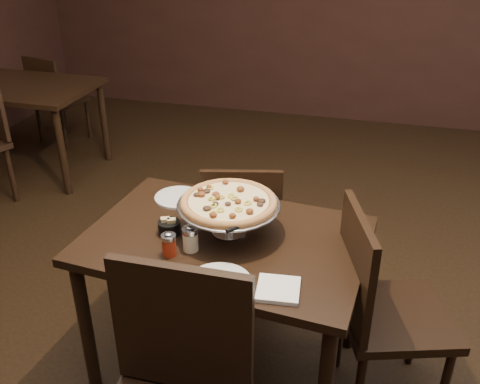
# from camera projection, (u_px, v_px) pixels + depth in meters

# --- Properties ---
(room) EXTENTS (6.04, 7.04, 2.84)m
(room) POSITION_uv_depth(u_px,v_px,m) (251.00, 70.00, 1.99)
(room) COLOR black
(room) RESTS_ON ground
(dining_table) EXTENTS (1.22, 0.87, 0.72)m
(dining_table) POSITION_uv_depth(u_px,v_px,m) (226.00, 256.00, 2.27)
(dining_table) COLOR black
(dining_table) RESTS_ON ground
(background_table) EXTENTS (1.15, 0.77, 0.72)m
(background_table) POSITION_uv_depth(u_px,v_px,m) (21.00, 96.00, 4.21)
(background_table) COLOR black
(background_table) RESTS_ON ground
(pizza_stand) EXTENTS (0.43, 0.43, 0.18)m
(pizza_stand) POSITION_uv_depth(u_px,v_px,m) (229.00, 202.00, 2.19)
(pizza_stand) COLOR #B8B8BF
(pizza_stand) RESTS_ON dining_table
(parmesan_shaker) EXTENTS (0.07, 0.07, 0.11)m
(parmesan_shaker) POSITION_uv_depth(u_px,v_px,m) (190.00, 238.00, 2.12)
(parmesan_shaker) COLOR beige
(parmesan_shaker) RESTS_ON dining_table
(pepper_flake_shaker) EXTENTS (0.06, 0.06, 0.10)m
(pepper_flake_shaker) POSITION_uv_depth(u_px,v_px,m) (169.00, 244.00, 2.09)
(pepper_flake_shaker) COLOR maroon
(pepper_flake_shaker) RESTS_ON dining_table
(packet_caddy) EXTENTS (0.09, 0.09, 0.07)m
(packet_caddy) POSITION_uv_depth(u_px,v_px,m) (169.00, 227.00, 2.24)
(packet_caddy) COLOR black
(packet_caddy) RESTS_ON dining_table
(napkin_stack) EXTENTS (0.17, 0.17, 0.02)m
(napkin_stack) POSITION_uv_depth(u_px,v_px,m) (278.00, 289.00, 1.91)
(napkin_stack) COLOR white
(napkin_stack) RESTS_ON dining_table
(plate_left) EXTENTS (0.22, 0.22, 0.01)m
(plate_left) POSITION_uv_depth(u_px,v_px,m) (178.00, 197.00, 2.52)
(plate_left) COLOR silver
(plate_left) RESTS_ON dining_table
(plate_near) EXTENTS (0.24, 0.24, 0.01)m
(plate_near) POSITION_uv_depth(u_px,v_px,m) (219.00, 283.00, 1.94)
(plate_near) COLOR silver
(plate_near) RESTS_ON dining_table
(serving_spatula) EXTENTS (0.14, 0.14, 0.02)m
(serving_spatula) POSITION_uv_depth(u_px,v_px,m) (238.00, 228.00, 2.03)
(serving_spatula) COLOR #B8B8BF
(serving_spatula) RESTS_ON pizza_stand
(chair_far) EXTENTS (0.48, 0.48, 0.84)m
(chair_far) POSITION_uv_depth(u_px,v_px,m) (242.00, 228.00, 2.79)
(chair_far) COLOR black
(chair_far) RESTS_ON ground
(chair_side) EXTENTS (0.55, 0.55, 0.93)m
(chair_side) POSITION_uv_depth(u_px,v_px,m) (380.00, 305.00, 2.18)
(chair_side) COLOR black
(chair_side) RESTS_ON ground
(bg_chair_far) EXTENTS (0.46, 0.46, 0.81)m
(bg_chair_far) POSITION_uv_depth(u_px,v_px,m) (54.00, 97.00, 4.80)
(bg_chair_far) COLOR black
(bg_chair_far) RESTS_ON ground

